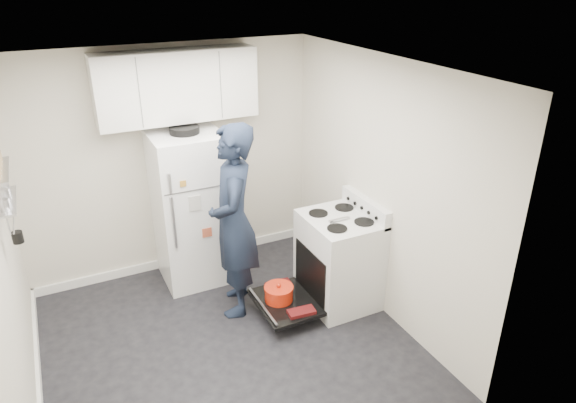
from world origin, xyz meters
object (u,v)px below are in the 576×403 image
open_oven_door (283,298)px  person (234,222)px  electric_range (338,261)px  refrigerator (191,208)px

open_oven_door → person: bearing=136.9°
electric_range → refrigerator: refrigerator is taller
person → open_oven_door: bearing=67.0°
open_oven_door → person: (-0.36, 0.33, 0.78)m
electric_range → person: (-0.96, 0.36, 0.50)m
electric_range → person: size_ratio=0.57×
electric_range → refrigerator: bearing=136.8°
open_oven_door → refrigerator: size_ratio=0.40×
open_oven_door → person: 0.92m
refrigerator → person: 0.78m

